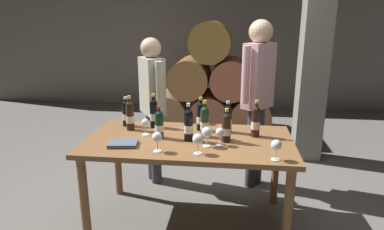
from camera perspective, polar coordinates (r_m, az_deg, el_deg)
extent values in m
plane|color=#66635E|center=(3.13, -0.46, -17.25)|extent=(14.00, 14.00, 0.00)
cube|color=slate|center=(6.82, 4.15, 13.20)|extent=(10.00, 0.24, 2.80)
cylinder|color=brown|center=(5.48, -3.53, 0.89)|extent=(0.60, 0.90, 0.60)
cylinder|color=brown|center=(5.40, 3.06, 0.68)|extent=(0.60, 0.90, 0.60)
cylinder|color=brown|center=(5.40, 9.75, 0.46)|extent=(0.60, 0.90, 0.60)
cylinder|color=brown|center=(5.32, -0.26, 6.48)|extent=(0.60, 0.90, 0.60)
cylinder|color=brown|center=(5.28, 6.59, 6.30)|extent=(0.60, 0.90, 0.60)
cylinder|color=brown|center=(5.22, 3.24, 12.31)|extent=(0.60, 0.90, 0.60)
cube|color=slate|center=(4.33, 19.97, 9.47)|extent=(0.32, 0.32, 2.60)
cube|color=brown|center=(2.80, -0.49, -4.46)|extent=(1.70, 0.90, 0.04)
cylinder|color=brown|center=(2.82, -17.74, -13.61)|extent=(0.07, 0.07, 0.72)
cylinder|color=brown|center=(2.63, 15.91, -15.77)|extent=(0.07, 0.07, 0.72)
cylinder|color=brown|center=(3.47, -12.46, -7.49)|extent=(0.07, 0.07, 0.72)
cylinder|color=brown|center=(3.31, 13.91, -8.73)|extent=(0.07, 0.07, 0.72)
cylinder|color=black|center=(2.80, -5.56, -2.03)|extent=(0.07, 0.07, 0.19)
sphere|color=black|center=(2.77, -5.62, -0.04)|extent=(0.07, 0.07, 0.07)
cylinder|color=black|center=(2.77, -5.63, 0.44)|extent=(0.03, 0.03, 0.06)
cylinder|color=#B21E23|center=(2.76, -5.65, 1.26)|extent=(0.03, 0.03, 0.02)
cylinder|color=silver|center=(2.80, -5.55, -2.21)|extent=(0.07, 0.07, 0.06)
cylinder|color=#19381E|center=(2.82, 2.16, -1.56)|extent=(0.07, 0.07, 0.22)
sphere|color=#19381E|center=(2.78, 2.18, 0.72)|extent=(0.07, 0.07, 0.07)
cylinder|color=#19381E|center=(2.78, 2.19, 1.29)|extent=(0.03, 0.03, 0.07)
cylinder|color=gold|center=(2.76, 2.20, 2.23)|extent=(0.03, 0.03, 0.03)
cylinder|color=silver|center=(2.82, 2.16, -1.77)|extent=(0.07, 0.07, 0.07)
cylinder|color=black|center=(2.87, 10.69, -1.48)|extent=(0.07, 0.07, 0.22)
sphere|color=black|center=(2.84, 10.81, 0.74)|extent=(0.07, 0.07, 0.07)
cylinder|color=black|center=(2.83, 10.84, 1.30)|extent=(0.03, 0.03, 0.07)
cylinder|color=tan|center=(2.82, 10.89, 2.23)|extent=(0.03, 0.03, 0.03)
cylinder|color=silver|center=(2.88, 10.68, -1.69)|extent=(0.07, 0.07, 0.07)
cylinder|color=black|center=(2.98, 1.48, -0.63)|extent=(0.07, 0.07, 0.21)
sphere|color=black|center=(2.95, 1.49, 1.45)|extent=(0.07, 0.07, 0.07)
cylinder|color=black|center=(2.95, 1.50, 1.96)|extent=(0.03, 0.03, 0.07)
cylinder|color=gold|center=(2.94, 1.50, 2.82)|extent=(0.03, 0.03, 0.02)
cylinder|color=silver|center=(2.99, 1.48, -0.82)|extent=(0.07, 0.07, 0.06)
cylinder|color=black|center=(2.72, 5.81, -2.57)|extent=(0.07, 0.07, 0.19)
sphere|color=black|center=(2.69, 5.87, -0.49)|extent=(0.07, 0.07, 0.07)
cylinder|color=black|center=(2.68, 5.88, 0.01)|extent=(0.03, 0.03, 0.06)
cylinder|color=gold|center=(2.67, 5.91, 0.87)|extent=(0.03, 0.03, 0.02)
cylinder|color=silver|center=(2.72, 5.80, -2.76)|extent=(0.07, 0.07, 0.06)
cylinder|color=black|center=(3.04, -10.42, -0.50)|extent=(0.07, 0.07, 0.22)
sphere|color=black|center=(3.01, -10.53, 1.60)|extent=(0.07, 0.07, 0.07)
cylinder|color=black|center=(3.01, -10.55, 2.12)|extent=(0.03, 0.03, 0.07)
cylinder|color=tan|center=(3.00, -10.60, 2.99)|extent=(0.03, 0.03, 0.02)
cylinder|color=silver|center=(3.05, -10.41, -0.69)|extent=(0.07, 0.07, 0.07)
cylinder|color=black|center=(2.73, -0.55, -2.15)|extent=(0.07, 0.07, 0.22)
sphere|color=black|center=(2.69, -0.55, 0.19)|extent=(0.07, 0.07, 0.07)
cylinder|color=black|center=(2.68, -0.56, 0.77)|extent=(0.03, 0.03, 0.07)
cylinder|color=silver|center=(2.67, -0.56, 1.75)|extent=(0.03, 0.03, 0.03)
cylinder|color=silver|center=(2.73, -0.55, -2.37)|extent=(0.07, 0.07, 0.07)
cylinder|color=black|center=(3.17, -11.04, -0.10)|extent=(0.07, 0.07, 0.19)
sphere|color=black|center=(3.15, -11.13, 1.68)|extent=(0.07, 0.07, 0.07)
cylinder|color=black|center=(3.14, -11.16, 2.11)|extent=(0.03, 0.03, 0.06)
cylinder|color=silver|center=(3.13, -11.20, 2.84)|extent=(0.03, 0.03, 0.02)
cylinder|color=silver|center=(3.18, -11.03, -0.27)|extent=(0.07, 0.07, 0.06)
cylinder|color=black|center=(3.09, -6.47, -0.09)|extent=(0.07, 0.07, 0.22)
sphere|color=black|center=(3.06, -6.54, 1.97)|extent=(0.07, 0.07, 0.07)
cylinder|color=black|center=(3.05, -6.55, 2.49)|extent=(0.03, 0.03, 0.07)
cylinder|color=gold|center=(3.04, -6.58, 3.34)|extent=(0.03, 0.03, 0.02)
cylinder|color=silver|center=(3.09, -6.47, -0.29)|extent=(0.07, 0.07, 0.07)
cylinder|color=black|center=(2.95, 6.04, -1.07)|extent=(0.07, 0.07, 0.20)
sphere|color=black|center=(2.92, 6.10, 0.89)|extent=(0.07, 0.07, 0.07)
cylinder|color=black|center=(2.91, 6.11, 1.36)|extent=(0.03, 0.03, 0.06)
cylinder|color=silver|center=(2.90, 6.14, 2.17)|extent=(0.03, 0.03, 0.02)
cylinder|color=silver|center=(2.95, 6.04, -1.25)|extent=(0.07, 0.07, 0.06)
cylinder|color=white|center=(2.46, 13.90, -7.30)|extent=(0.06, 0.06, 0.00)
cylinder|color=white|center=(2.45, 13.96, -6.44)|extent=(0.01, 0.01, 0.07)
sphere|color=white|center=(2.42, 14.07, -4.93)|extent=(0.07, 0.07, 0.07)
cylinder|color=white|center=(2.55, -5.85, -6.10)|extent=(0.06, 0.06, 0.00)
cylinder|color=white|center=(2.53, -5.88, -5.26)|extent=(0.01, 0.01, 0.07)
sphere|color=white|center=(2.51, -5.92, -3.75)|extent=(0.08, 0.08, 0.08)
cylinder|color=white|center=(2.67, 4.71, -5.05)|extent=(0.06, 0.06, 0.00)
cylinder|color=white|center=(2.65, 4.73, -4.25)|extent=(0.01, 0.01, 0.07)
sphere|color=white|center=(2.63, 4.77, -2.88)|extent=(0.07, 0.07, 0.07)
cylinder|color=white|center=(2.92, -7.81, -3.30)|extent=(0.06, 0.06, 0.00)
cylinder|color=white|center=(2.90, -7.84, -2.55)|extent=(0.01, 0.01, 0.07)
sphere|color=white|center=(2.88, -7.89, -1.30)|extent=(0.07, 0.07, 0.07)
cylinder|color=white|center=(2.64, 2.50, -5.26)|extent=(0.06, 0.06, 0.00)
cylinder|color=white|center=(2.62, 2.51, -4.45)|extent=(0.01, 0.01, 0.07)
sphere|color=white|center=(2.60, 2.53, -2.92)|extent=(0.09, 0.09, 0.09)
cylinder|color=white|center=(2.50, 1.00, -6.49)|extent=(0.06, 0.06, 0.00)
cylinder|color=white|center=(2.48, 1.00, -5.64)|extent=(0.01, 0.01, 0.07)
sphere|color=white|center=(2.46, 1.01, -4.08)|extent=(0.08, 0.08, 0.08)
cube|color=#4C5670|center=(2.71, -11.58, -4.77)|extent=(0.24, 0.19, 0.03)
cylinder|color=#383842|center=(3.64, 11.06, -5.11)|extent=(0.11, 0.11, 0.85)
cylinder|color=#383842|center=(3.56, 10.04, -5.57)|extent=(0.11, 0.11, 0.85)
cube|color=#CC9EA8|center=(3.41, 11.19, 6.48)|extent=(0.34, 0.36, 0.64)
cylinder|color=#CC9EA8|center=(3.57, 13.14, 7.32)|extent=(0.08, 0.08, 0.54)
cylinder|color=#CC9EA8|center=(3.23, 9.10, 6.66)|extent=(0.08, 0.08, 0.54)
sphere|color=tan|center=(3.36, 11.58, 13.63)|extent=(0.23, 0.23, 0.23)
cylinder|color=#383842|center=(3.72, -6.73, -5.18)|extent=(0.11, 0.11, 0.77)
cylinder|color=#383842|center=(3.62, -6.13, -5.75)|extent=(0.11, 0.11, 0.77)
cube|color=#B2B29E|center=(3.48, -6.77, 4.89)|extent=(0.33, 0.37, 0.58)
cylinder|color=#B2B29E|center=(3.67, -7.91, 5.88)|extent=(0.08, 0.08, 0.49)
cylinder|color=#B2B29E|center=(3.29, -5.53, 4.78)|extent=(0.08, 0.08, 0.49)
sphere|color=tan|center=(3.43, -6.98, 11.16)|extent=(0.21, 0.21, 0.21)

